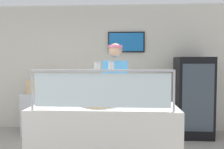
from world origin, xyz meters
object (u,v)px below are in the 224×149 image
at_px(parmesan_shaker, 97,66).
at_px(worker_figure, 115,93).
at_px(pizza_tray, 100,104).
at_px(pizza_box_stack, 42,86).
at_px(pepper_flake_shaker, 111,66).
at_px(pizza_server, 96,103).
at_px(drink_fridge, 193,97).

distance_m(parmesan_shaker, worker_figure, 1.10).
xyz_separation_m(pizza_tray, pizza_box_stack, (-1.40, 1.85, 0.02)).
bearing_deg(pepper_flake_shaker, worker_figure, 90.17).
relative_size(pizza_tray, pizza_server, 1.69).
distance_m(parmesan_shaker, pepper_flake_shaker, 0.15).
bearing_deg(parmesan_shaker, pizza_tray, 90.82).
height_order(parmesan_shaker, worker_figure, worker_figure).
xyz_separation_m(drink_fridge, pizza_box_stack, (-3.03, -0.04, 0.20)).
distance_m(drink_fridge, pizza_box_stack, 3.04).
relative_size(pizza_tray, pizza_box_stack, 0.92).
bearing_deg(worker_figure, pizza_box_stack, 143.46).
distance_m(pepper_flake_shaker, pizza_box_stack, 2.69).
bearing_deg(worker_figure, pepper_flake_shaker, -89.83).
distance_m(pizza_tray, pizza_server, 0.05).
bearing_deg(drink_fridge, pizza_box_stack, -179.18).
bearing_deg(pizza_box_stack, pepper_flake_shaker, -54.13).
xyz_separation_m(parmesan_shaker, pizza_box_stack, (-1.40, 2.15, -0.45)).
height_order(pizza_server, worker_figure, worker_figure).
distance_m(pizza_tray, pizza_box_stack, 2.32).
relative_size(parmesan_shaker, pizza_box_stack, 0.17).
bearing_deg(parmesan_shaker, pepper_flake_shaker, 0.00).
distance_m(pizza_tray, pepper_flake_shaker, 0.58).
bearing_deg(worker_figure, drink_fridge, 38.89).
xyz_separation_m(pizza_server, pizza_box_stack, (-1.35, 1.87, -0.00)).
xyz_separation_m(pizza_server, pepper_flake_shaker, (0.20, -0.27, 0.45)).
height_order(pizza_server, pepper_flake_shaker, pepper_flake_shaker).
height_order(pizza_server, pizza_box_stack, pizza_box_stack).
distance_m(pizza_server, pizza_box_stack, 2.31).
relative_size(worker_figure, drink_fridge, 1.12).
distance_m(pepper_flake_shaker, worker_figure, 1.09).
xyz_separation_m(pizza_tray, drink_fridge, (1.63, 1.90, -0.18)).
relative_size(parmesan_shaker, worker_figure, 0.05).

